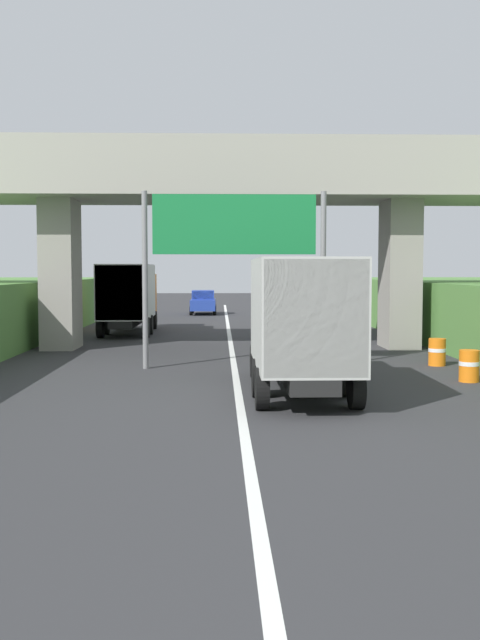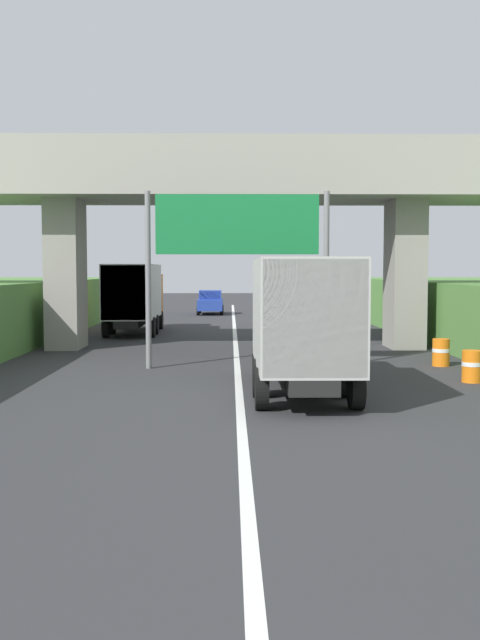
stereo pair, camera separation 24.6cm
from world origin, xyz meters
TOP-DOWN VIEW (x-y plane):
  - lane_centre_stripe at (0.00, 22.56)m, footprint 0.20×85.12m
  - overpass_bridge at (0.00, 28.20)m, footprint 40.00×4.80m
  - overhead_highway_sign at (0.00, 22.02)m, footprint 5.88×0.18m
  - truck_orange at (-4.99, 35.18)m, footprint 2.44×7.30m
  - truck_black at (1.55, 17.22)m, footprint 2.44×7.30m
  - car_blue at (-1.65, 51.14)m, footprint 1.86×4.10m
  - construction_barrel_3 at (6.59, 18.96)m, footprint 0.57×0.57m
  - construction_barrel_4 at (6.72, 22.46)m, footprint 0.57×0.57m

SIDE VIEW (x-z plane):
  - lane_centre_stripe at x=0.00m, z-range 0.00..0.01m
  - construction_barrel_3 at x=6.59m, z-range 0.01..0.91m
  - construction_barrel_4 at x=6.72m, z-range 0.01..0.91m
  - car_blue at x=-1.65m, z-range 0.00..1.72m
  - truck_orange at x=-4.99m, z-range 0.21..3.65m
  - truck_black at x=1.55m, z-range 0.21..3.65m
  - overhead_highway_sign at x=0.00m, z-range 1.38..7.04m
  - overpass_bridge at x=0.00m, z-range 2.12..10.28m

